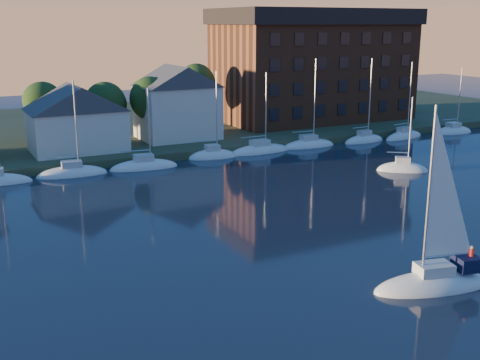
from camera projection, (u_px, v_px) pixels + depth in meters
shoreline_land at (91, 132)px, 92.61m from camera, size 160.00×50.00×2.00m
wooden_dock at (138, 161)px, 72.88m from camera, size 120.00×3.00×1.00m
clubhouse_centre at (76, 117)px, 73.18m from camera, size 11.55×8.40×8.08m
clubhouse_east at (177, 101)px, 80.94m from camera, size 10.50×8.40×9.80m
condo_block at (313, 64)px, 96.71m from camera, size 31.00×17.00×17.40m
tree_line at (125, 92)px, 81.39m from camera, size 93.40×5.40×8.90m
moored_fleet at (178, 162)px, 72.08m from camera, size 95.50×2.40×12.05m
hero_sailboat at (435, 280)px, 37.98m from camera, size 8.43×4.46×12.77m
drifting_sailboat_right at (402, 170)px, 67.98m from camera, size 5.75×4.90×9.50m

